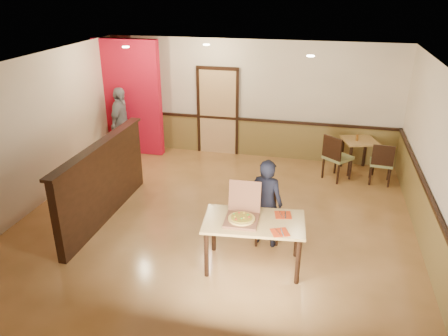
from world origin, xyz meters
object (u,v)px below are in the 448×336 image
(diner, at_px, (266,203))
(side_chair_left, at_px, (336,156))
(side_table, at_px, (359,147))
(pizza_box, at_px, (242,216))
(passerby, at_px, (121,123))
(main_table, at_px, (254,227))
(condiment, at_px, (357,138))
(side_chair_right, at_px, (382,162))
(diner_chair, at_px, (265,215))

(diner, bearing_deg, side_chair_left, -100.36)
(side_table, height_order, pizza_box, pizza_box)
(passerby, bearing_deg, side_chair_left, -97.31)
(main_table, height_order, pizza_box, pizza_box)
(main_table, xyz_separation_m, condiment, (1.63, 4.05, 0.14))
(passerby, bearing_deg, side_table, -90.84)
(diner, height_order, passerby, passerby)
(side_chair_left, distance_m, side_chair_right, 0.94)
(side_table, relative_size, passerby, 0.51)
(main_table, bearing_deg, condiment, 62.53)
(side_chair_left, relative_size, pizza_box, 1.73)
(pizza_box, bearing_deg, diner_chair, 71.58)
(main_table, distance_m, condiment, 4.37)
(side_chair_left, relative_size, side_chair_right, 1.10)
(side_chair_left, bearing_deg, condiment, -88.67)
(main_table, relative_size, diner, 1.03)
(passerby, xyz_separation_m, pizza_box, (3.69, -3.73, -0.01))
(side_table, distance_m, passerby, 5.58)
(diner_chair, distance_m, side_chair_left, 2.94)
(side_chair_right, distance_m, side_table, 0.76)
(main_table, height_order, side_chair_right, side_chair_right)
(side_chair_right, relative_size, pizza_box, 1.57)
(diner_chair, distance_m, side_table, 3.70)
(side_table, distance_m, pizza_box, 4.55)
(side_table, height_order, passerby, passerby)
(main_table, height_order, side_table, main_table)
(diner_chair, distance_m, passerby, 4.91)
(diner, xyz_separation_m, pizza_box, (-0.26, -0.68, 0.11))
(side_chair_right, height_order, side_table, side_chair_right)
(side_chair_left, xyz_separation_m, passerby, (-5.06, 0.21, 0.31))
(passerby, bearing_deg, diner, -132.67)
(side_chair_right, distance_m, condiment, 0.82)
(side_chair_left, relative_size, passerby, 0.59)
(diner_chair, bearing_deg, condiment, 47.86)
(pizza_box, distance_m, condiment, 4.45)
(pizza_box, bearing_deg, diner, 66.61)
(side_chair_left, distance_m, passerby, 5.08)
(pizza_box, xyz_separation_m, condiment, (1.80, 4.07, -0.03))
(passerby, bearing_deg, side_chair_right, -97.04)
(main_table, height_order, diner_chair, diner_chair)
(main_table, bearing_deg, diner_chair, 80.10)
(diner_chair, height_order, passerby, passerby)
(main_table, height_order, passerby, passerby)
(side_chair_left, relative_size, diner, 0.68)
(side_table, bearing_deg, passerby, -175.87)
(diner, relative_size, condiment, 10.76)
(main_table, distance_m, side_chair_right, 4.11)
(side_chair_left, height_order, pizza_box, pizza_box)
(side_chair_right, bearing_deg, diner, 58.72)
(side_chair_right, xyz_separation_m, pizza_box, (-2.32, -3.52, 0.35))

